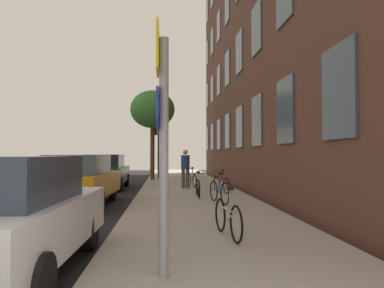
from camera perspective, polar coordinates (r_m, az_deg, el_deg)
name	(u,v)px	position (r m, az deg, el deg)	size (l,w,h in m)	color
ground_plane	(110,191)	(16.92, -12.71, -7.15)	(41.80, 41.80, 0.00)	#332D28
road_asphalt	(63,191)	(17.35, -19.64, -6.94)	(7.00, 38.00, 0.01)	black
sidewalk	(188,189)	(16.77, -0.70, -7.03)	(4.20, 38.00, 0.12)	#9E9389
building_facade	(245,29)	(17.50, 8.33, 17.35)	(0.56, 27.00, 14.62)	#513328
sign_post	(162,131)	(4.61, -4.77, 2.05)	(0.16, 0.60, 3.17)	gray
traffic_light	(157,139)	(22.87, -5.53, 0.73)	(0.43, 0.24, 3.57)	black
tree_near	(153,110)	(22.05, -6.21, 5.34)	(2.66, 2.66, 5.35)	#4C3823
bicycle_0	(228,217)	(6.89, 5.64, -11.34)	(0.42, 1.64, 0.95)	black
bicycle_1	(219,191)	(11.49, 4.28, -7.35)	(0.51, 1.63, 0.97)	black
bicycle_2	(198,187)	(13.05, 0.93, -6.74)	(0.42, 1.65, 0.93)	black
bicycle_3	(221,184)	(14.61, 4.63, -6.21)	(0.53, 1.62, 0.91)	black
bicycle_4	(192,179)	(17.25, -0.04, -5.49)	(0.47, 1.62, 0.92)	black
pedestrian_0	(185,166)	(16.37, -1.05, -3.47)	(0.51, 0.51, 1.74)	#4C4742
car_0	(4,215)	(5.57, -27.37, -9.85)	(1.97, 4.01, 1.62)	silver
car_1	(80,180)	(12.12, -17.19, -5.36)	(2.03, 4.23, 1.62)	orange
car_2	(106,171)	(17.73, -13.41, -4.15)	(1.89, 4.38, 1.62)	#19662D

